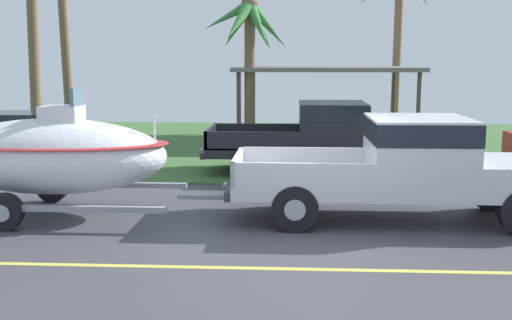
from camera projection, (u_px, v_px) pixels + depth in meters
name	position (u px, v px, depth m)	size (l,w,h in m)	color
ground	(300.00, 157.00, 18.65)	(36.00, 22.00, 0.11)	#424247
pickup_truck_towing	(415.00, 164.00, 11.11)	(5.99, 2.02, 1.88)	silver
boat_on_trailer	(52.00, 155.00, 11.46)	(5.66, 2.40, 2.38)	gray
parked_pickup_background	(331.00, 134.00, 15.63)	(5.71, 2.08, 1.83)	black
parked_sedan_far	(12.00, 137.00, 18.03)	(4.67, 1.89, 1.38)	black
carport_awning	(325.00, 70.00, 21.76)	(6.18, 5.23, 2.64)	#4C4238
palm_tree_near_left	(249.00, 35.00, 19.44)	(2.82, 3.34, 4.88)	brown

